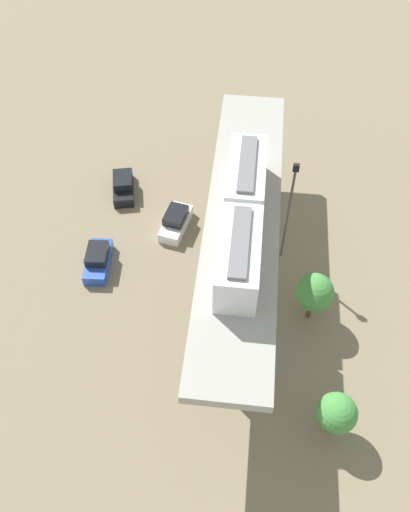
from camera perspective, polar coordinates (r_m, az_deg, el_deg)
ground_plane at (r=43.42m, az=3.53°, el=-2.22°), size 120.00×120.00×0.00m
viaduct at (r=39.04m, az=3.93°, el=2.67°), size 5.20×28.00×7.44m
train at (r=35.42m, az=4.03°, el=4.19°), size 2.64×13.55×3.24m
parked_car_black at (r=49.80m, az=-8.74°, el=7.42°), size 2.70×4.50×1.76m
parked_car_white at (r=46.24m, az=-3.13°, el=3.70°), size 2.58×4.47×1.76m
parked_car_blue at (r=44.33m, az=-11.36°, el=-0.39°), size 2.07×4.31×1.76m
tree_near_viaduct at (r=39.42m, az=11.61°, el=-3.83°), size 2.84×2.84×4.59m
tree_mid_lot at (r=35.73m, az=13.90°, el=-15.99°), size 2.61×2.61×4.05m
signal_post at (r=41.02m, az=8.94°, el=4.95°), size 0.44×0.28×10.04m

